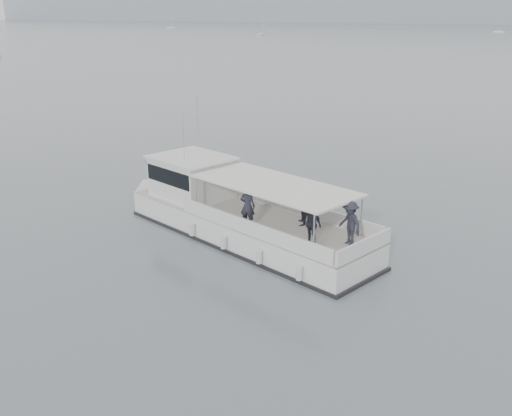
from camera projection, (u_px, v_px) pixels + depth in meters
The scene contains 3 objects.
ground at pixel (153, 253), 24.73m from camera, with size 1400.00×1400.00×0.00m, color slate.
tour_boat at pixel (228, 212), 26.83m from camera, with size 14.78×6.77×6.20m.
moored_fleet at pixel (474, 40), 209.93m from camera, with size 438.05×345.62×9.94m.
Camera 1 is at (15.43, -17.30, 9.90)m, focal length 40.00 mm.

